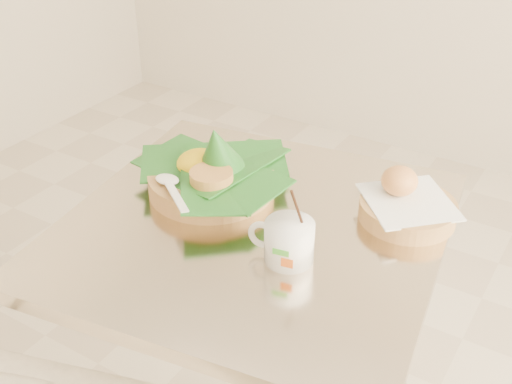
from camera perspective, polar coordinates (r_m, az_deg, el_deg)
The scene contains 4 objects.
cafe_table at distance 1.36m, azimuth -0.22°, elevation -10.47°, with size 0.79×0.79×0.75m.
rice_basket at distance 1.31m, azimuth -4.04°, elevation 1.76°, with size 0.32×0.33×0.16m.
bread_basket at distance 1.26m, azimuth 13.20°, elevation -1.12°, with size 0.22×0.22×0.10m.
coffee_mug at distance 1.11m, azimuth 2.85°, elevation -4.31°, with size 0.12×0.09×0.15m.
Camera 1 is at (0.67, -0.91, 1.44)m, focal length 45.00 mm.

